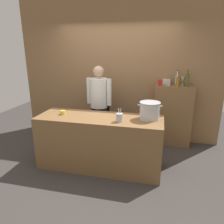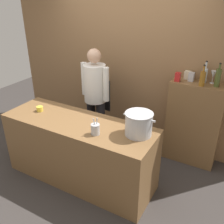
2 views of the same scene
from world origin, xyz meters
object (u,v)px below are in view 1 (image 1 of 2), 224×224
at_px(wine_bottle_olive, 187,80).
at_px(spice_tin_silver, 168,82).
at_px(wine_bottle_clear, 177,80).
at_px(stockpot_large, 150,111).
at_px(spice_tin_red, 160,83).
at_px(wine_glass_wide, 183,79).
at_px(chef, 99,101).
at_px(spice_tin_cream, 165,82).
at_px(wine_bottle_amber, 178,81).
at_px(butter_jar, 63,112).
at_px(utensil_crock, 119,117).

bearing_deg(wine_bottle_olive, spice_tin_silver, 171.09).
height_order(wine_bottle_clear, wine_bottle_olive, wine_bottle_olive).
bearing_deg(wine_bottle_clear, wine_bottle_olive, -26.57).
distance_m(stockpot_large, spice_tin_red, 1.07).
xyz_separation_m(stockpot_large, wine_bottle_olive, (0.64, 1.06, 0.35)).
relative_size(wine_bottle_clear, wine_glass_wide, 1.71).
height_order(chef, wine_glass_wide, chef).
height_order(wine_bottle_clear, spice_tin_cream, wine_bottle_clear).
distance_m(wine_bottle_clear, wine_bottle_amber, 0.16).
xyz_separation_m(butter_jar, spice_tin_cream, (1.67, 1.29, 0.39)).
height_order(stockpot_large, wine_bottle_clear, wine_bottle_clear).
height_order(wine_glass_wide, spice_tin_cream, wine_glass_wide).
height_order(chef, wine_bottle_clear, chef).
bearing_deg(spice_tin_red, wine_bottle_olive, 4.52).
xyz_separation_m(wine_bottle_clear, wine_bottle_amber, (0.01, -0.16, -0.00)).
bearing_deg(wine_bottle_amber, wine_bottle_clear, 91.89).
bearing_deg(wine_bottle_clear, chef, -163.07).
xyz_separation_m(stockpot_large, spice_tin_silver, (0.29, 1.12, 0.29)).
distance_m(wine_bottle_amber, spice_tin_red, 0.34).
xyz_separation_m(chef, spice_tin_cream, (1.27, 0.49, 0.36)).
xyz_separation_m(chef, wine_bottle_amber, (1.50, 0.30, 0.41)).
distance_m(stockpot_large, wine_glass_wide, 1.35).
bearing_deg(spice_tin_silver, wine_glass_wide, 11.07).
relative_size(wine_bottle_clear, wine_bottle_amber, 1.04).
relative_size(wine_bottle_olive, wine_glass_wide, 1.81).
height_order(wine_bottle_clear, spice_tin_silver, wine_bottle_clear).
xyz_separation_m(chef, wine_bottle_olive, (1.68, 0.36, 0.43)).
bearing_deg(spice_tin_red, wine_bottle_clear, 21.88).
bearing_deg(wine_glass_wide, wine_bottle_amber, -120.41).
relative_size(stockpot_large, spice_tin_silver, 3.10).
distance_m(butter_jar, wine_bottle_amber, 2.24).
xyz_separation_m(chef, stockpot_large, (1.04, -0.70, 0.07)).
bearing_deg(wine_bottle_amber, spice_tin_red, 175.14).
bearing_deg(wine_bottle_clear, spice_tin_cream, 172.29).
bearing_deg(stockpot_large, spice_tin_cream, 79.42).
distance_m(wine_bottle_olive, spice_tin_red, 0.52).
height_order(spice_tin_silver, spice_tin_cream, spice_tin_silver).
xyz_separation_m(chef, wine_bottle_clear, (1.50, 0.46, 0.41)).
relative_size(utensil_crock, spice_tin_red, 1.70).
height_order(utensil_crock, wine_bottle_olive, wine_bottle_olive).
height_order(stockpot_large, utensil_crock, stockpot_large).
bearing_deg(wine_bottle_clear, butter_jar, -146.61).
xyz_separation_m(chef, wine_glass_wide, (1.61, 0.47, 0.42)).
distance_m(wine_bottle_amber, spice_tin_cream, 0.31).
bearing_deg(wine_bottle_amber, stockpot_large, -114.81).
distance_m(chef, spice_tin_red, 1.27).
height_order(utensil_crock, spice_tin_silver, spice_tin_silver).
relative_size(butter_jar, spice_tin_cream, 0.78).
xyz_separation_m(utensil_crock, butter_jar, (-1.01, 0.14, -0.03)).
height_order(wine_bottle_amber, wine_glass_wide, wine_bottle_amber).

